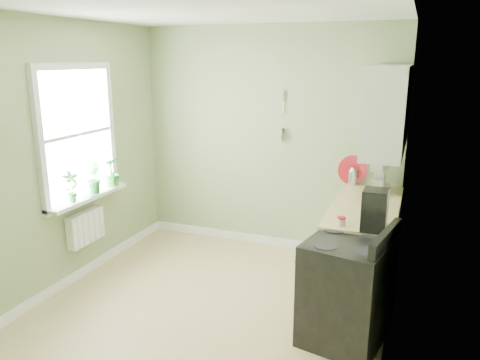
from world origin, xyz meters
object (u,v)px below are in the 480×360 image
(stand_mixer, at_px, (379,177))
(coffee_maker, at_px, (374,211))
(kettle, at_px, (352,176))
(stove, at_px, (347,289))

(stand_mixer, relative_size, coffee_maker, 1.08)
(stand_mixer, bearing_deg, kettle, 146.90)
(stove, distance_m, coffee_maker, 0.69)
(kettle, bearing_deg, stand_mixer, -33.10)
(stove, xyz_separation_m, stand_mixer, (0.08, 1.47, 0.62))
(stove, bearing_deg, coffee_maker, 58.80)
(stove, xyz_separation_m, coffee_maker, (0.15, 0.25, 0.63))
(stove, relative_size, kettle, 4.92)
(stand_mixer, distance_m, kettle, 0.37)
(stand_mixer, relative_size, kettle, 1.85)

